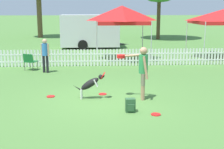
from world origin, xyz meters
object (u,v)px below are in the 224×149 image
frisbee_near_handler (103,94)px  equipment_trailer (90,31)px  canopy_tent_secondary (223,17)px  spectator_standing (45,53)px  folding_chair_blue_left (30,60)px  leaping_dog (91,83)px  canopy_tent_main (122,15)px  handler_person (141,66)px  backpack_on_grass (130,105)px  frisbee_near_dog (156,114)px  frisbee_midfield (51,96)px

frisbee_near_handler → equipment_trailer: equipment_trailer is taller
canopy_tent_secondary → spectator_standing: size_ratio=2.12×
folding_chair_blue_left → canopy_tent_secondary: 10.98m
leaping_dog → canopy_tent_main: canopy_tent_main is taller
handler_person → canopy_tent_secondary: canopy_tent_secondary is taller
canopy_tent_main → spectator_standing: canopy_tent_main is taller
folding_chair_blue_left → canopy_tent_secondary: canopy_tent_secondary is taller
folding_chair_blue_left → canopy_tent_main: size_ratio=0.26×
backpack_on_grass → leaping_dog: bearing=128.7°
frisbee_near_dog → frisbee_midfield: size_ratio=1.00×
backpack_on_grass → canopy_tent_secondary: (6.44, 9.30, 2.18)m
frisbee_near_dog → folding_chair_blue_left: folding_chair_blue_left is taller
leaping_dog → spectator_standing: 4.75m
leaping_dog → equipment_trailer: 13.07m
handler_person → spectator_standing: bearing=44.9°
handler_person → frisbee_midfield: size_ratio=6.26×
frisbee_near_handler → canopy_tent_main: size_ratio=0.09×
frisbee_midfield → backpack_on_grass: size_ratio=0.69×
leaping_dog → frisbee_near_dog: size_ratio=3.97×
frisbee_near_dog → equipment_trailer: bearing=97.0°
spectator_standing → handler_person: bearing=152.6°
frisbee_near_dog → canopy_tent_secondary: size_ratio=0.08×
frisbee_near_handler → folding_chair_blue_left: 5.44m
leaping_dog → frisbee_midfield: size_ratio=3.97×
leaping_dog → frisbee_near_handler: (0.39, 0.48, -0.49)m
handler_person → frisbee_midfield: (-2.90, 0.43, -1.04)m
frisbee_near_handler → spectator_standing: spectator_standing is taller
handler_person → frisbee_near_handler: (-1.19, 0.61, -1.04)m
frisbee_midfield → frisbee_near_dog: bearing=-32.6°
folding_chair_blue_left → spectator_standing: spectator_standing is taller
backpack_on_grass → frisbee_near_dog: bearing=-24.0°
frisbee_midfield → folding_chair_blue_left: bearing=108.4°
leaping_dog → canopy_tent_main: (1.73, 7.76, 1.97)m
handler_person → frisbee_near_dog: handler_person is taller
folding_chair_blue_left → equipment_trailer: equipment_trailer is taller
canopy_tent_secondary → frisbee_near_handler: bearing=-133.8°
frisbee_near_dog → canopy_tent_main: (-0.03, 9.43, 2.46)m
frisbee_midfield → canopy_tent_secondary: (8.85, 7.64, 2.36)m
backpack_on_grass → canopy_tent_secondary: 11.52m
leaping_dog → frisbee_midfield: bearing=-97.1°
handler_person → canopy_tent_main: (0.15, 7.90, 1.42)m
frisbee_midfield → canopy_tent_secondary: 11.92m
frisbee_near_dog → backpack_on_grass: backpack_on_grass is taller
handler_person → spectator_standing: 5.70m
canopy_tent_secondary → frisbee_midfield: bearing=-139.2°
leaping_dog → frisbee_near_handler: 0.78m
leaping_dog → frisbee_midfield: 1.44m
handler_person → folding_chair_blue_left: bearing=47.1°
backpack_on_grass → canopy_tent_main: canopy_tent_main is taller
frisbee_midfield → canopy_tent_main: 8.43m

